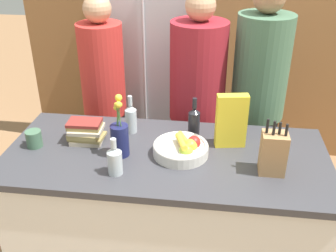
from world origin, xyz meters
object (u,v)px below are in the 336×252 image
Objects in this scene: cereal_box at (231,121)px; person_at_sink at (104,95)px; refrigerator at (158,61)px; person_in_blue at (197,100)px; bottle_vinegar at (131,118)px; bottle_wine at (194,121)px; book_stack at (86,132)px; fruit_bowl at (182,148)px; person_in_red_tee at (258,96)px; flower_vase at (120,137)px; knife_block at (273,153)px; coffee_mug at (34,139)px; bottle_oil at (115,160)px.

person_at_sink is (-0.89, 0.56, -0.14)m from cereal_box.
refrigerator reaches higher than person_in_blue.
bottle_vinegar is 0.97× the size of bottle_wine.
person_at_sink is at bearing 96.30° from book_stack.
bottle_vinegar is at bearing 145.87° from fruit_bowl.
book_stack is 0.12× the size of person_in_red_tee.
cereal_box is 1.06m from person_at_sink.
flower_vase is 1.69× the size of book_stack.
flower_vase is at bearing 175.69° from knife_block.
cereal_box is 0.59m from person_in_red_tee.
refrigerator is 1.32m from flower_vase.
flower_vase reaches higher than fruit_bowl.
refrigerator is 0.98m from person_in_red_tee.
cereal_box reaches higher than bottle_vinegar.
fruit_bowl is 0.18× the size of person_in_red_tee.
person_in_red_tee is (0.79, 0.73, -0.04)m from flower_vase.
bottle_vinegar is 0.14× the size of person_in_blue.
person_in_blue is (0.37, -0.62, -0.06)m from refrigerator.
fruit_bowl is 1.25× the size of bottle_wine.
refrigerator reaches higher than flower_vase.
knife_block is 0.80m from person_in_red_tee.
refrigerator reaches higher than person_in_red_tee.
person_in_red_tee is (1.09, -0.00, 0.05)m from person_at_sink.
person_in_blue is at bearing 37.60° from coffee_mug.
refrigerator reaches higher than fruit_bowl.
bottle_vinegar is (-0.33, 0.23, 0.05)m from fruit_bowl.
fruit_bowl is (0.33, -1.28, -0.05)m from refrigerator.
book_stack is 0.63m from bottle_wine.
bottle_wine is 0.15× the size of person_at_sink.
bottle_wine is at bearing 15.23° from coffee_mug.
flower_vase is 0.80m from person_at_sink.
bottle_oil is at bearing -52.41° from person_at_sink.
cereal_box is 1.12m from coffee_mug.
person_at_sink reaches higher than coffee_mug.
cereal_box is (0.59, -1.14, 0.06)m from refrigerator.
person_in_red_tee reaches higher than bottle_oil.
coffee_mug is at bearing -152.85° from person_in_red_tee.
knife_block reaches higher than fruit_bowl.
bottle_vinegar is 0.91m from person_in_red_tee.
person_in_red_tee is at bearing 42.99° from flower_vase.
bottle_wine is (0.05, 0.23, 0.05)m from fruit_bowl.
person_at_sink is (-0.30, 0.47, -0.07)m from bottle_vinegar.
refrigerator is 1.60m from knife_block.
bottle_oil is at bearing -129.56° from bottle_wine.
fruit_bowl is 0.85m from coffee_mug.
person_at_sink is 0.67m from person_in_blue.
person_in_red_tee reaches higher than flower_vase.
book_stack is at bearing -101.17° from refrigerator.
bottle_vinegar reaches higher than book_stack.
refrigerator is 8.39× the size of bottle_vinegar.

